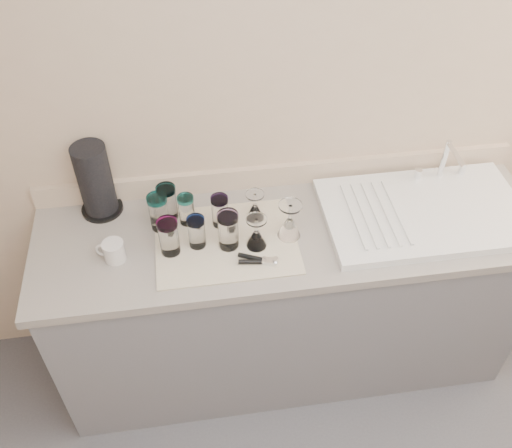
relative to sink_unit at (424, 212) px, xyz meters
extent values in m
cube|color=tan|center=(-0.55, 0.30, 0.33)|extent=(3.50, 0.04, 2.50)
cube|color=slate|center=(-0.55, 0.00, -0.49)|extent=(2.00, 0.60, 0.86)
cube|color=gray|center=(-0.55, 0.00, -0.04)|extent=(2.06, 0.62, 0.04)
cube|color=white|center=(0.00, 0.00, 0.00)|extent=(0.82, 0.50, 0.03)
cylinder|color=silver|center=(0.14, 0.20, 0.11)|extent=(0.02, 0.02, 0.18)
cylinder|color=silver|center=(0.14, 0.12, 0.19)|extent=(0.02, 0.16, 0.02)
cylinder|color=silver|center=(0.04, 0.20, 0.04)|extent=(0.03, 0.03, 0.04)
cylinder|color=silver|center=(0.24, 0.20, 0.04)|extent=(0.03, 0.03, 0.04)
cube|color=white|center=(-0.82, -0.04, -0.02)|extent=(0.55, 0.42, 0.01)
cylinder|color=white|center=(-1.07, 0.08, 0.06)|extent=(0.08, 0.08, 0.14)
cylinder|color=#128580|center=(-1.07, 0.08, 0.14)|extent=(0.08, 0.08, 0.02)
cylinder|color=white|center=(-0.96, 0.09, 0.05)|extent=(0.06, 0.06, 0.12)
cylinder|color=#26B0A2|center=(-0.96, 0.09, 0.11)|extent=(0.07, 0.07, 0.02)
cylinder|color=white|center=(-0.83, 0.06, 0.05)|extent=(0.07, 0.07, 0.12)
cylinder|color=#6836A6|center=(-0.83, 0.06, 0.12)|extent=(0.07, 0.07, 0.02)
cylinder|color=white|center=(-1.04, -0.06, 0.06)|extent=(0.07, 0.07, 0.14)
cylinder|color=#D1149E|center=(-1.04, -0.06, 0.14)|extent=(0.08, 0.08, 0.02)
cylinder|color=white|center=(-0.93, -0.04, 0.05)|extent=(0.07, 0.07, 0.12)
cylinder|color=blue|center=(-0.93, -0.04, 0.12)|extent=(0.07, 0.07, 0.02)
cylinder|color=white|center=(-0.81, -0.06, 0.06)|extent=(0.08, 0.08, 0.14)
cylinder|color=#C397E4|center=(-0.81, -0.06, 0.14)|extent=(0.08, 0.08, 0.02)
cylinder|color=white|center=(-1.03, 0.13, 0.06)|extent=(0.07, 0.07, 0.14)
cylinder|color=teal|center=(-1.03, 0.13, 0.13)|extent=(0.08, 0.08, 0.02)
cone|color=white|center=(-0.69, 0.07, 0.02)|extent=(0.07, 0.07, 0.07)
cylinder|color=white|center=(-0.69, 0.07, 0.09)|extent=(0.01, 0.01, 0.06)
cylinder|color=white|center=(-0.69, 0.07, 0.12)|extent=(0.07, 0.07, 0.01)
cone|color=white|center=(-0.71, -0.08, 0.03)|extent=(0.08, 0.08, 0.07)
cylinder|color=white|center=(-0.71, -0.08, 0.09)|extent=(0.01, 0.01, 0.06)
cylinder|color=white|center=(-0.71, -0.08, 0.13)|extent=(0.08, 0.08, 0.01)
cone|color=white|center=(-0.57, -0.04, 0.03)|extent=(0.09, 0.09, 0.08)
cylinder|color=white|center=(-0.57, -0.04, 0.11)|extent=(0.01, 0.01, 0.07)
cylinder|color=white|center=(-0.57, -0.04, 0.15)|extent=(0.09, 0.09, 0.01)
cube|color=silver|center=(-0.67, -0.18, 0.00)|extent=(0.06, 0.04, 0.02)
cylinder|color=black|center=(-0.73, -0.17, 0.00)|extent=(0.12, 0.04, 0.02)
cylinder|color=black|center=(-0.73, -0.15, 0.00)|extent=(0.11, 0.07, 0.02)
cylinder|color=silver|center=(-1.25, -0.06, 0.02)|extent=(0.10, 0.10, 0.08)
torus|color=silver|center=(-1.29, -0.05, 0.02)|extent=(0.06, 0.03, 0.06)
cylinder|color=black|center=(-1.31, 0.23, -0.01)|extent=(0.17, 0.17, 0.01)
cylinder|color=black|center=(-1.31, 0.23, 0.15)|extent=(0.14, 0.14, 0.31)
camera|label=1|loc=(-0.93, -1.58, 1.60)|focal=40.00mm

